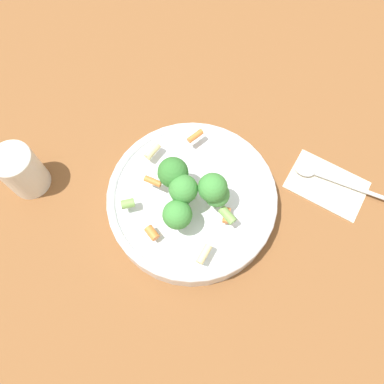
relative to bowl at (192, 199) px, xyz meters
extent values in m
plane|color=brown|center=(0.00, 0.00, -0.03)|extent=(3.00, 3.00, 0.00)
cylinder|color=silver|center=(0.00, 0.00, -0.01)|extent=(0.27, 0.27, 0.04)
torus|color=silver|center=(0.00, 0.00, 0.01)|extent=(0.27, 0.27, 0.01)
cylinder|color=#8CB766|center=(0.01, 0.02, 0.03)|extent=(0.01, 0.01, 0.01)
sphere|color=#33722D|center=(0.01, 0.02, 0.05)|extent=(0.03, 0.03, 0.03)
cylinder|color=#8CB766|center=(-0.03, 0.00, 0.05)|extent=(0.02, 0.02, 0.02)
sphere|color=#3D8438|center=(-0.03, 0.00, 0.08)|extent=(0.04, 0.04, 0.04)
cylinder|color=#8CB766|center=(0.03, 0.00, 0.05)|extent=(0.02, 0.02, 0.02)
sphere|color=#33722D|center=(0.03, 0.00, 0.08)|extent=(0.05, 0.05, 0.05)
cylinder|color=#8CB766|center=(0.01, 0.02, 0.05)|extent=(0.01, 0.01, 0.01)
sphere|color=#3D8438|center=(0.01, 0.02, 0.07)|extent=(0.04, 0.04, 0.04)
cylinder|color=#8CB766|center=(-0.04, 0.00, 0.03)|extent=(0.01, 0.01, 0.02)
sphere|color=#479342|center=(-0.04, 0.00, 0.06)|extent=(0.04, 0.04, 0.04)
cylinder|color=#8CB766|center=(0.00, 0.05, 0.04)|extent=(0.02, 0.02, 0.02)
sphere|color=#3D8438|center=(0.00, 0.05, 0.06)|extent=(0.04, 0.04, 0.04)
cylinder|color=orange|center=(-0.06, 0.01, 0.03)|extent=(0.02, 0.02, 0.01)
cylinder|color=orange|center=(0.06, 0.01, 0.04)|extent=(0.03, 0.01, 0.01)
cylinder|color=orange|center=(0.03, -0.09, 0.04)|extent=(0.02, 0.03, 0.01)
cylinder|color=beige|center=(0.00, 0.00, 0.04)|extent=(0.02, 0.02, 0.01)
cylinder|color=#729E4C|center=(0.08, 0.06, 0.04)|extent=(0.02, 0.02, 0.01)
cylinder|color=#729E4C|center=(-0.07, 0.02, 0.04)|extent=(0.03, 0.02, 0.01)
cylinder|color=beige|center=(-0.06, 0.08, 0.04)|extent=(0.01, 0.03, 0.01)
cylinder|color=beige|center=(0.09, -0.04, 0.03)|extent=(0.02, 0.03, 0.01)
cylinder|color=orange|center=(0.03, 0.08, 0.03)|extent=(0.03, 0.02, 0.01)
cylinder|color=#729E4C|center=(0.00, 0.01, 0.05)|extent=(0.02, 0.02, 0.01)
cylinder|color=silver|center=(0.27, 0.07, 0.02)|extent=(0.07, 0.07, 0.09)
torus|color=silver|center=(0.27, 0.07, 0.06)|extent=(0.07, 0.07, 0.01)
cube|color=beige|center=(-0.20, -0.13, -0.02)|extent=(0.14, 0.10, 0.01)
cylinder|color=silver|center=(-0.24, -0.13, -0.01)|extent=(0.14, 0.01, 0.01)
ellipsoid|color=silver|center=(-0.15, -0.13, -0.01)|extent=(0.04, 0.03, 0.01)
camera|label=1|loc=(-0.09, 0.21, 0.57)|focal=35.00mm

